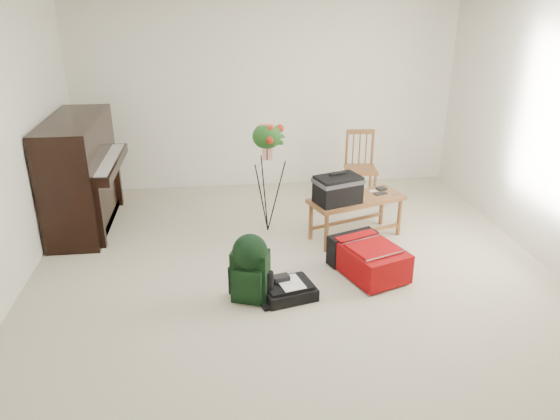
{
  "coord_description": "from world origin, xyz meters",
  "views": [
    {
      "loc": [
        -0.66,
        -4.38,
        2.61
      ],
      "look_at": [
        -0.1,
        0.35,
        0.61
      ],
      "focal_mm": 35.0,
      "sensor_mm": 36.0,
      "label": 1
    }
  ],
  "objects": [
    {
      "name": "floor",
      "position": [
        0.0,
        0.0,
        0.0
      ],
      "size": [
        5.0,
        5.5,
        0.01
      ],
      "primitive_type": "cube",
      "color": "#C2B79C",
      "rests_on": "ground"
    },
    {
      "name": "wall_back",
      "position": [
        0.0,
        2.75,
        1.25
      ],
      "size": [
        5.0,
        0.04,
        2.5
      ],
      "primitive_type": "cube",
      "color": "white",
      "rests_on": "floor"
    },
    {
      "name": "piano",
      "position": [
        -2.19,
        1.6,
        0.6
      ],
      "size": [
        0.71,
        1.5,
        1.25
      ],
      "color": "black",
      "rests_on": "floor"
    },
    {
      "name": "bench",
      "position": [
        0.62,
        0.91,
        0.56
      ],
      "size": [
        1.11,
        0.73,
        0.79
      ],
      "rotation": [
        0.0,
        0.0,
        0.34
      ],
      "color": "#935630",
      "rests_on": "floor"
    },
    {
      "name": "dining_chair",
      "position": [
        1.12,
        2.04,
        0.43
      ],
      "size": [
        0.42,
        0.42,
        0.89
      ],
      "rotation": [
        0.0,
        0.0,
        -0.09
      ],
      "color": "#935630",
      "rests_on": "floor"
    },
    {
      "name": "red_suitcase",
      "position": [
        0.72,
        0.16,
        0.16
      ],
      "size": [
        0.71,
        0.87,
        0.31
      ],
      "rotation": [
        0.0,
        0.0,
        0.36
      ],
      "color": "#9E060D",
      "rests_on": "floor"
    },
    {
      "name": "black_duffel",
      "position": [
        -0.1,
        -0.21,
        0.07
      ],
      "size": [
        0.53,
        0.47,
        0.19
      ],
      "rotation": [
        0.0,
        0.0,
        0.25
      ],
      "color": "black",
      "rests_on": "floor"
    },
    {
      "name": "green_backpack",
      "position": [
        -0.43,
        -0.23,
        0.35
      ],
      "size": [
        0.36,
        0.34,
        0.63
      ],
      "rotation": [
        0.0,
        0.0,
        -0.34
      ],
      "color": "black",
      "rests_on": "floor"
    },
    {
      "name": "flower_stand",
      "position": [
        -0.14,
        1.22,
        0.62
      ],
      "size": [
        0.49,
        0.49,
        1.27
      ],
      "rotation": [
        0.0,
        0.0,
        -0.27
      ],
      "color": "black",
      "rests_on": "floor"
    }
  ]
}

